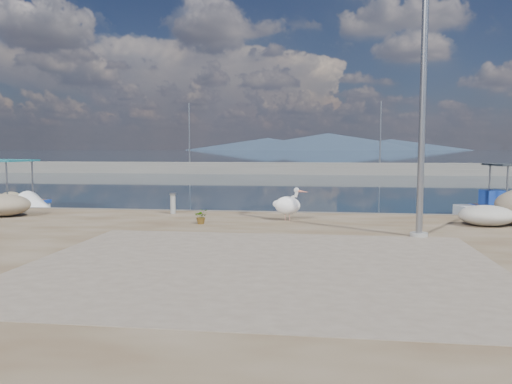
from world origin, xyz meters
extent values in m
plane|color=#162635|center=(0.00, 0.00, 0.00)|extent=(1400.00, 1400.00, 0.00)
cube|color=brown|center=(0.00, -6.00, 0.25)|extent=(44.00, 22.00, 0.50)
cube|color=gray|center=(1.00, -3.00, 0.50)|extent=(9.00, 7.00, 0.01)
cube|color=gray|center=(0.00, 40.00, 0.60)|extent=(120.00, 2.20, 1.20)
cylinder|color=gray|center=(-12.00, 40.00, 4.00)|extent=(0.16, 0.16, 7.00)
cylinder|color=gray|center=(8.00, 40.00, 4.00)|extent=(0.16, 0.16, 7.00)
cone|color=#28384C|center=(-70.00, 650.00, 8.00)|extent=(220.00, 220.00, 16.00)
cone|color=#28384C|center=(10.00, 650.00, 11.00)|extent=(280.00, 280.00, 22.00)
cone|color=#28384C|center=(90.00, 650.00, 7.00)|extent=(200.00, 200.00, 14.00)
cube|color=#B03815|center=(-11.47, 7.17, 0.02)|extent=(4.23, 2.63, 0.11)
cube|color=navy|center=(8.70, 7.85, 0.80)|extent=(0.93, 0.93, 0.62)
cylinder|color=tan|center=(1.02, 3.00, 0.63)|extent=(0.03, 0.03, 0.26)
cylinder|color=tan|center=(1.15, 2.97, 0.63)|extent=(0.03, 0.03, 0.26)
ellipsoid|color=white|center=(1.09, 2.99, 0.97)|extent=(0.86, 0.62, 0.56)
cylinder|color=white|center=(1.33, 2.94, 1.25)|extent=(0.20, 0.13, 0.48)
sphere|color=white|center=(1.36, 2.93, 1.45)|extent=(0.16, 0.16, 0.16)
cone|color=#F27B5E|center=(1.55, 2.90, 1.41)|extent=(0.39, 0.15, 0.12)
cylinder|color=gray|center=(4.58, 0.62, 4.00)|extent=(0.16, 0.16, 7.00)
cylinder|color=gray|center=(4.58, 0.62, 0.55)|extent=(0.44, 0.44, 0.10)
cylinder|color=gray|center=(-2.89, 4.08, 0.84)|extent=(0.17, 0.17, 0.68)
cylinder|color=gray|center=(-2.89, 4.08, 1.18)|extent=(0.23, 0.23, 0.06)
imported|color=#33722D|center=(-1.38, 1.95, 0.72)|extent=(0.50, 0.46, 0.45)
ellipsoid|color=#BBB9AD|center=(6.85, 2.70, 0.80)|extent=(1.58, 1.19, 0.59)
ellipsoid|color=tan|center=(-8.29, 2.76, 0.87)|extent=(1.88, 1.46, 0.73)
camera|label=1|loc=(2.13, -12.27, 2.73)|focal=35.00mm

